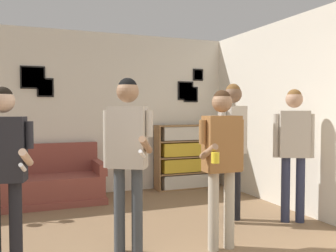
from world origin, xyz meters
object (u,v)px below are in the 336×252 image
person_player_foreground_center (128,146)px  person_spectator_near_bookshelf (233,137)px  bookshelf (186,157)px  couch (35,185)px  person_spectator_far_right (294,141)px  person_player_foreground_left (3,160)px  person_watcher_holding_cup (222,153)px

person_player_foreground_center → person_spectator_near_bookshelf: (1.50, 0.53, 0.01)m
person_spectator_near_bookshelf → bookshelf: bearing=82.2°
couch → person_spectator_far_right: size_ratio=1.21×
person_player_foreground_left → person_watcher_holding_cup: (2.01, -0.23, -0.00)m
couch → person_spectator_near_bookshelf: 3.02m
couch → person_spectator_near_bookshelf: person_spectator_near_bookshelf is taller
person_player_foreground_left → person_watcher_holding_cup: size_ratio=1.00×
couch → person_watcher_holding_cup: 3.17m
person_player_foreground_center → person_spectator_near_bookshelf: bearing=19.3°
person_spectator_near_bookshelf → person_spectator_far_right: 0.76m
couch → person_watcher_holding_cup: person_watcher_holding_cup is taller
bookshelf → person_player_foreground_center: bearing=-124.9°
bookshelf → person_spectator_far_right: size_ratio=0.68×
bookshelf → person_player_foreground_center: size_ratio=0.66×
person_spectator_near_bookshelf → person_spectator_far_right: (0.69, -0.30, -0.05)m
bookshelf → person_watcher_holding_cup: person_watcher_holding_cup is taller
bookshelf → person_watcher_holding_cup: 2.96m
person_watcher_holding_cup → person_player_foreground_left: bearing=173.5°
person_watcher_holding_cup → bookshelf: bearing=72.6°
person_player_foreground_left → person_spectator_near_bookshelf: 2.67m
person_player_foreground_center → person_watcher_holding_cup: (0.90, -0.25, -0.08)m
person_spectator_far_right → couch: bearing=144.3°
couch → person_watcher_holding_cup: (1.68, -2.60, 0.69)m
person_player_foreground_center → person_watcher_holding_cup: person_player_foreground_center is taller
person_player_foreground_center → person_watcher_holding_cup: bearing=-15.2°
person_player_foreground_left → person_player_foreground_center: person_player_foreground_center is taller
bookshelf → person_spectator_near_bookshelf: (-0.28, -2.02, 0.51)m
person_spectator_near_bookshelf → person_watcher_holding_cup: bearing=-127.8°
bookshelf → person_player_foreground_left: (-2.89, -2.57, 0.41)m
person_player_foreground_left → person_watcher_holding_cup: same height
person_watcher_holding_cup → person_spectator_near_bookshelf: size_ratio=0.93×
person_spectator_near_bookshelf → person_spectator_far_right: bearing=-23.8°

